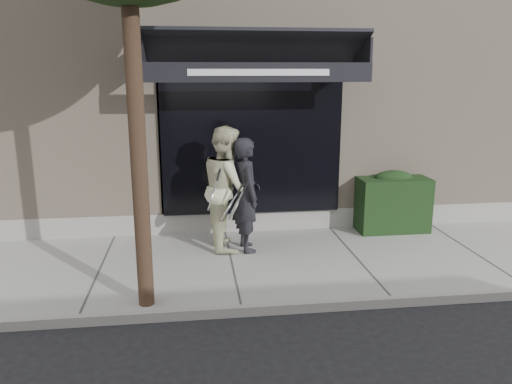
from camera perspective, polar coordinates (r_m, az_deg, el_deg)
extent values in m
plane|color=black|center=(8.33, 11.20, -7.95)|extent=(80.00, 80.00, 0.00)
cube|color=gray|center=(8.31, 11.22, -7.56)|extent=(20.00, 3.00, 0.12)
cube|color=gray|center=(6.97, 15.30, -11.98)|extent=(20.00, 0.10, 0.14)
cube|color=#BAA48E|center=(12.59, 4.49, 12.37)|extent=(14.00, 7.00, 5.50)
cube|color=gray|center=(9.78, 8.14, -2.98)|extent=(14.02, 0.42, 0.50)
cube|color=black|center=(9.02, -0.54, 5.83)|extent=(3.20, 0.30, 2.60)
cube|color=gray|center=(9.12, -10.74, 5.68)|extent=(0.08, 0.40, 2.60)
cube|color=gray|center=(9.48, 9.05, 6.05)|extent=(0.08, 0.40, 2.60)
cube|color=gray|center=(9.08, -0.68, 14.37)|extent=(3.36, 0.40, 0.12)
cube|color=black|center=(8.39, -0.10, 16.20)|extent=(3.60, 1.03, 0.55)
cube|color=black|center=(7.89, 0.37, 13.52)|extent=(3.60, 0.05, 0.30)
cube|color=white|center=(7.86, 0.40, 13.52)|extent=(2.20, 0.01, 0.10)
cube|color=black|center=(8.36, -12.76, 15.34)|extent=(0.04, 1.00, 0.45)
cube|color=black|center=(8.80, 11.91, 15.28)|extent=(0.04, 1.00, 0.45)
cube|color=black|center=(9.63, 15.26, -1.32)|extent=(1.30, 0.70, 1.00)
ellipsoid|color=black|center=(9.51, 15.44, 1.59)|extent=(0.71, 0.38, 0.27)
cylinder|color=black|center=(6.09, -13.47, 7.34)|extent=(0.20, 0.20, 4.80)
imported|color=black|center=(8.15, -1.09, -0.32)|extent=(0.54, 0.74, 1.88)
torus|color=silver|center=(7.91, -2.51, -1.98)|extent=(0.19, 0.32, 0.28)
cylinder|color=silver|center=(7.91, -2.51, -1.98)|extent=(0.15, 0.28, 0.24)
cylinder|color=silver|center=(7.91, -2.51, -1.98)|extent=(0.17, 0.04, 0.10)
cylinder|color=black|center=(7.91, -2.51, -1.98)|extent=(0.20, 0.05, 0.12)
torus|color=silver|center=(7.84, -3.37, -2.14)|extent=(0.24, 0.33, 0.27)
cylinder|color=silver|center=(7.84, -3.37, -2.14)|extent=(0.20, 0.29, 0.23)
cylinder|color=silver|center=(7.84, -3.37, -2.14)|extent=(0.16, 0.05, 0.11)
cylinder|color=black|center=(7.84, -3.37, -2.14)|extent=(0.19, 0.07, 0.13)
imported|color=beige|center=(8.27, -3.29, 0.48)|extent=(0.84, 1.04, 2.05)
torus|color=silver|center=(7.99, -5.14, -0.86)|extent=(0.15, 0.31, 0.30)
cylinder|color=silver|center=(7.99, -5.14, -0.86)|extent=(0.11, 0.28, 0.26)
cylinder|color=silver|center=(7.99, -5.14, -0.86)|extent=(0.18, 0.04, 0.07)
cylinder|color=black|center=(7.99, -5.14, -0.86)|extent=(0.20, 0.05, 0.09)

